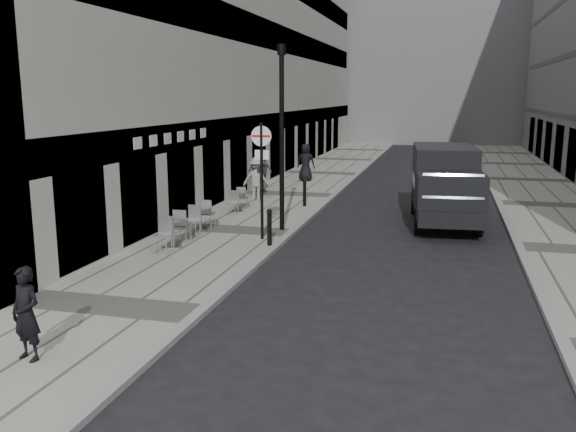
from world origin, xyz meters
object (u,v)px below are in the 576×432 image
at_px(cyclist, 428,172).
at_px(sign_post, 262,165).
at_px(panel_van, 445,181).
at_px(lamppost, 282,129).
at_px(walking_man, 26,314).

bearing_deg(cyclist, sign_post, -94.91).
bearing_deg(panel_van, lamppost, -154.56).
distance_m(walking_man, cyclist, 23.82).
relative_size(sign_post, cyclist, 2.10).
height_order(walking_man, cyclist, walking_man).
bearing_deg(walking_man, lamppost, 95.77).
relative_size(lamppost, panel_van, 1.01).
distance_m(panel_van, cyclist, 9.41).
xyz_separation_m(sign_post, panel_van, (5.38, 4.43, -0.90)).
distance_m(lamppost, panel_van, 6.25).
bearing_deg(sign_post, cyclist, 66.01).
xyz_separation_m(walking_man, lamppost, (1.50, 10.75, 2.49)).
relative_size(walking_man, lamppost, 0.27).
bearing_deg(panel_van, cyclist, 90.16).
bearing_deg(sign_post, lamppost, 74.39).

